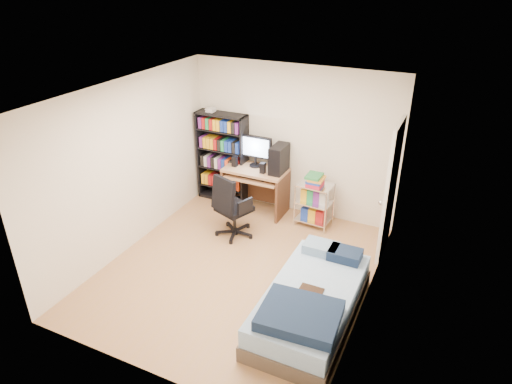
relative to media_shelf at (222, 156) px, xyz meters
The scene contains 7 objects.
room 2.26m from the media_shelf, 55.82° to the right, with size 3.58×4.08×2.58m.
media_shelf is the anchor object (origin of this frame).
computer_desk 0.84m from the media_shelf, ahead, with size 1.04×0.61×1.32m.
office_chair 1.39m from the media_shelf, 54.82° to the right, with size 0.79×0.79×1.03m.
wire_cart 1.82m from the media_shelf, ahead, with size 0.58×0.43×0.89m.
bed 3.48m from the media_shelf, 43.45° to the right, with size 0.99×1.98×0.56m.
door 3.02m from the media_shelf, ahead, with size 0.12×0.80×2.00m.
Camera 1 is at (2.47, -4.63, 3.84)m, focal length 32.00 mm.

